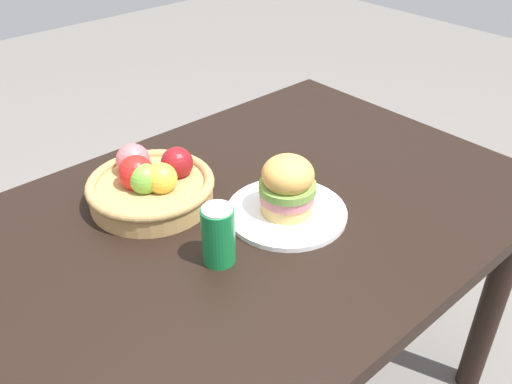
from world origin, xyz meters
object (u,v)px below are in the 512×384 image
at_px(plate, 286,212).
at_px(soda_can, 218,235).
at_px(sandwich, 288,185).
at_px(fruit_basket, 151,184).

height_order(plate, soda_can, soda_can).
distance_m(sandwich, soda_can, 0.21).
distance_m(plate, fruit_basket, 0.31).
bearing_deg(sandwich, soda_can, -174.20).
xyz_separation_m(sandwich, fruit_basket, (-0.19, 0.25, -0.03)).
height_order(sandwich, fruit_basket, sandwich).
relative_size(sandwich, fruit_basket, 0.46).
height_order(sandwich, soda_can, sandwich).
bearing_deg(plate, fruit_basket, 128.09).
bearing_deg(fruit_basket, soda_can, -93.35).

